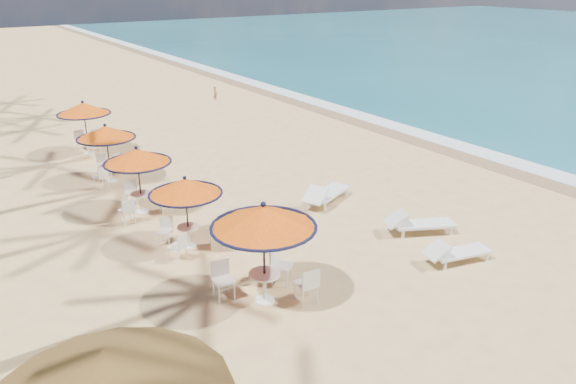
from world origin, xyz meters
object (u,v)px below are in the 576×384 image
object	(u,v)px
station_0	(265,229)
lounger_far	(325,194)
station_1	(185,196)
station_4	(85,115)
palapa	(105,377)
lounger_mid	(418,223)
station_3	(106,139)
lounger_near	(455,252)
station_2	(138,164)

from	to	relation	value
station_0	lounger_far	bearing A→B (deg)	39.84
station_1	station_4	xyz separation A→B (m)	(0.10, 10.52, 0.13)
station_0	station_1	world-z (taller)	station_0
lounger_far	palapa	world-z (taller)	palapa
station_4	lounger_mid	world-z (taller)	station_4
station_3	palapa	xyz separation A→B (m)	(-4.01, -13.62, 0.61)
station_3	lounger_far	bearing A→B (deg)	-49.26
station_3	station_1	bearing A→B (deg)	-88.40
lounger_mid	lounger_near	bearing A→B (deg)	-79.13
station_0	lounger_near	xyz separation A→B (m)	(5.17, -1.22, -1.54)
station_2	lounger_far	bearing A→B (deg)	-26.85
station_0	lounger_mid	world-z (taller)	station_0
lounger_mid	lounger_far	world-z (taller)	lounger_far
station_0	station_3	world-z (taller)	station_0
lounger_mid	lounger_far	xyz separation A→B (m)	(-0.89, 3.35, 0.02)
station_0	station_2	xyz separation A→B (m)	(-0.61, 6.69, -0.23)
station_1	palapa	distance (m)	8.20
station_1	lounger_far	distance (m)	5.30
station_0	station_4	size ratio (longest dim) A/B	1.10
lounger_mid	station_1	bearing A→B (deg)	179.41
station_2	lounger_far	world-z (taller)	station_2
lounger_mid	station_0	bearing A→B (deg)	-148.42
station_1	station_4	size ratio (longest dim) A/B	0.92
station_2	station_4	bearing A→B (deg)	87.49
station_2	lounger_near	world-z (taller)	station_2
lounger_near	palapa	bearing A→B (deg)	-154.55
lounger_mid	palapa	bearing A→B (deg)	-132.93
station_1	station_0	bearing A→B (deg)	-83.76
lounger_far	lounger_mid	bearing A→B (deg)	-99.48
station_3	lounger_near	bearing A→B (deg)	-63.23
station_1	station_3	xyz separation A→B (m)	(-0.18, 6.61, 0.06)
lounger_near	station_0	bearing A→B (deg)	179.21
station_1	station_2	xyz separation A→B (m)	(-0.23, 3.14, 0.07)
station_2	station_4	size ratio (longest dim) A/B	0.97
lounger_mid	palapa	xyz separation A→B (m)	(-10.23, -4.08, 1.87)
lounger_far	station_2	bearing A→B (deg)	128.83
station_2	station_4	distance (m)	7.39
lounger_mid	lounger_far	distance (m)	3.46
station_0	station_1	xyz separation A→B (m)	(-0.39, 3.55, -0.30)
station_1	lounger_far	bearing A→B (deg)	4.67
lounger_far	station_3	bearing A→B (deg)	106.43
station_4	palapa	distance (m)	18.06
station_1	station_2	world-z (taller)	station_2
palapa	lounger_mid	bearing A→B (deg)	21.77
station_0	station_3	size ratio (longest dim) A/B	1.15
station_1	lounger_near	world-z (taller)	station_1
palapa	lounger_near	bearing A→B (deg)	12.94
station_3	station_0	bearing A→B (deg)	-86.78
station_4	lounger_near	bearing A→B (deg)	-70.35
station_2	station_1	bearing A→B (deg)	-85.86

